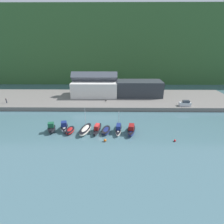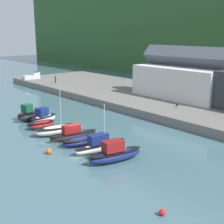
{
  "view_description": "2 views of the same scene",
  "coord_description": "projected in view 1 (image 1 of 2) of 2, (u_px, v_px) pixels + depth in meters",
  "views": [
    {
      "loc": [
        4.0,
        -44.84,
        24.48
      ],
      "look_at": [
        3.4,
        8.68,
        2.4
      ],
      "focal_mm": 28.0,
      "sensor_mm": 36.0,
      "label": 1
    },
    {
      "loc": [
        34.61,
        -23.92,
        14.94
      ],
      "look_at": [
        -4.26,
        10.09,
        1.61
      ],
      "focal_mm": 50.0,
      "sensor_mm": 36.0,
      "label": 2
    }
  ],
  "objects": [
    {
      "name": "moored_boat_3",
      "position": [
        85.0,
        130.0,
        49.89
      ],
      "size": [
        3.87,
        7.39,
        7.25
      ],
      "rotation": [
        0.0,
        0.0,
        -0.21
      ],
      "color": "white",
      "rests_on": "ground_plane"
    },
    {
      "name": "harbor_clubhouse",
      "position": [
        95.0,
        87.0,
        76.9
      ],
      "size": [
        19.8,
        11.04,
        10.59
      ],
      "color": "silver",
      "rests_on": "quay_promenade"
    },
    {
      "name": "moored_boat_2",
      "position": [
        70.0,
        131.0,
        49.67
      ],
      "size": [
        2.58,
        4.41,
        1.23
      ],
      "rotation": [
        0.0,
        0.0,
        -0.08
      ],
      "color": "red",
      "rests_on": "ground_plane"
    },
    {
      "name": "mooring_buoy_1",
      "position": [
        175.0,
        141.0,
        45.42
      ],
      "size": [
        0.58,
        0.58,
        0.58
      ],
      "color": "red",
      "rests_on": "ground_plane"
    },
    {
      "name": "moored_boat_1",
      "position": [
        64.0,
        127.0,
        50.83
      ],
      "size": [
        3.1,
        5.41,
        2.83
      ],
      "rotation": [
        0.0,
        0.0,
        0.22
      ],
      "color": "white",
      "rests_on": "ground_plane"
    },
    {
      "name": "mooring_buoy_0",
      "position": [
        105.0,
        140.0,
        45.38
      ],
      "size": [
        0.74,
        0.74,
        0.74
      ],
      "color": "orange",
      "rests_on": "ground_plane"
    },
    {
      "name": "quay_promenade",
      "position": [
        105.0,
        99.0,
        75.97
      ],
      "size": [
        109.37,
        25.28,
        1.54
      ],
      "color": "slate",
      "rests_on": "ground_plane"
    },
    {
      "name": "person_on_quay",
      "position": [
        6.0,
        100.0,
        68.26
      ],
      "size": [
        0.4,
        0.4,
        2.14
      ],
      "color": "#232838",
      "rests_on": "quay_promenade"
    },
    {
      "name": "hillside_backdrop",
      "position": [
        108.0,
        45.0,
        120.96
      ],
      "size": [
        240.0,
        54.36,
        42.25
      ],
      "color": "#335B2D",
      "rests_on": "ground_plane"
    },
    {
      "name": "dog_on_quay",
      "position": [
        106.0,
        101.0,
        69.93
      ],
      "size": [
        0.83,
        0.7,
        0.68
      ],
      "rotation": [
        0.0,
        0.0,
        4.11
      ],
      "color": "black",
      "rests_on": "quay_promenade"
    },
    {
      "name": "moored_boat_6",
      "position": [
        119.0,
        129.0,
        50.16
      ],
      "size": [
        2.39,
        7.64,
        6.2
      ],
      "rotation": [
        0.0,
        0.0,
        -0.1
      ],
      "color": "white",
      "rests_on": "ground_plane"
    },
    {
      "name": "yacht_club_building",
      "position": [
        139.0,
        88.0,
        76.56
      ],
      "size": [
        19.67,
        9.06,
        6.67
      ],
      "color": "#2D3338",
      "rests_on": "quay_promenade"
    },
    {
      "name": "moored_boat_7",
      "position": [
        131.0,
        130.0,
        49.44
      ],
      "size": [
        3.34,
        7.22,
        2.63
      ],
      "rotation": [
        0.0,
        0.0,
        -0.2
      ],
      "color": "navy",
      "rests_on": "ground_plane"
    },
    {
      "name": "ground_plane",
      "position": [
        100.0,
        131.0,
        50.83
      ],
      "size": [
        320.0,
        320.0,
        0.0
      ],
      "primitive_type": "plane",
      "color": "#476B75"
    },
    {
      "name": "moored_boat_4",
      "position": [
        97.0,
        129.0,
        50.25
      ],
      "size": [
        2.71,
        7.49,
        2.23
      ],
      "rotation": [
        0.0,
        0.0,
        -0.16
      ],
      "color": "black",
      "rests_on": "ground_plane"
    },
    {
      "name": "parked_car_0",
      "position": [
        185.0,
        104.0,
        65.4
      ],
      "size": [
        4.25,
        1.91,
        2.16
      ],
      "rotation": [
        0.0,
        0.0,
        1.54
      ],
      "color": "silver",
      "rests_on": "quay_promenade"
    },
    {
      "name": "moored_boat_0",
      "position": [
        52.0,
        128.0,
        49.91
      ],
      "size": [
        2.91,
        4.53,
        2.97
      ],
      "rotation": [
        0.0,
        0.0,
        0.2
      ],
      "color": "black",
      "rests_on": "ground_plane"
    },
    {
      "name": "moored_boat_5",
      "position": [
        106.0,
        131.0,
        49.83
      ],
      "size": [
        3.13,
        5.57,
        1.1
      ],
      "rotation": [
        0.0,
        0.0,
        -0.17
      ],
      "color": "navy",
      "rests_on": "ground_plane"
    }
  ]
}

